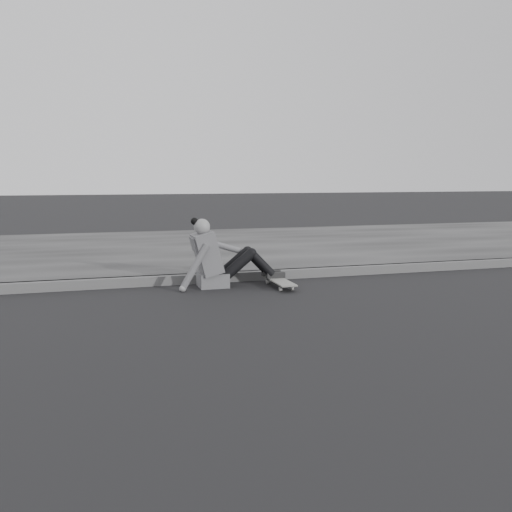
# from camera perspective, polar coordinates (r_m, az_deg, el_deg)

# --- Properties ---
(ground) EXTENTS (80.00, 80.00, 0.00)m
(ground) POSITION_cam_1_polar(r_m,az_deg,el_deg) (5.15, 3.98, -7.59)
(ground) COLOR black
(ground) RESTS_ON ground
(curb) EXTENTS (24.00, 0.16, 0.12)m
(curb) POSITION_cam_1_polar(r_m,az_deg,el_deg) (7.54, -2.88, -2.10)
(curb) COLOR #4E4E4E
(curb) RESTS_ON ground
(sidewalk) EXTENTS (24.00, 6.00, 0.12)m
(sidewalk) POSITION_cam_1_polar(r_m,az_deg,el_deg) (10.47, -6.78, 0.69)
(sidewalk) COLOR #343434
(sidewalk) RESTS_ON ground
(skateboard) EXTENTS (0.20, 0.78, 0.09)m
(skateboard) POSITION_cam_1_polar(r_m,az_deg,el_deg) (7.16, 2.36, -2.55)
(skateboard) COLOR gray
(skateboard) RESTS_ON ground
(seated_woman) EXTENTS (1.38, 0.46, 0.88)m
(seated_woman) POSITION_cam_1_polar(r_m,az_deg,el_deg) (7.15, -3.84, -0.22)
(seated_woman) COLOR #565659
(seated_woman) RESTS_ON ground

